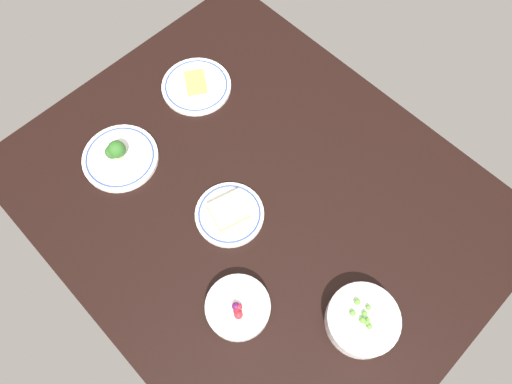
# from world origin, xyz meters

# --- Properties ---
(dining_table) EXTENTS (1.26, 1.02, 0.04)m
(dining_table) POSITION_xyz_m (0.00, 0.00, 0.02)
(dining_table) COLOR black
(dining_table) RESTS_ON ground
(bowl_peas) EXTENTS (0.17, 0.17, 0.07)m
(bowl_peas) POSITION_xyz_m (-0.41, 0.06, 0.07)
(bowl_peas) COLOR white
(bowl_peas) RESTS_ON dining_table
(plate_broccoli) EXTENTS (0.21, 0.21, 0.08)m
(plate_broccoli) POSITION_xyz_m (0.34, 0.19, 0.06)
(plate_broccoli) COLOR white
(plate_broccoli) RESTS_ON dining_table
(bowl_berries) EXTENTS (0.16, 0.16, 0.06)m
(bowl_berries) POSITION_xyz_m (-0.19, 0.24, 0.06)
(bowl_berries) COLOR white
(bowl_berries) RESTS_ON dining_table
(plate_cheese) EXTENTS (0.21, 0.21, 0.04)m
(plate_cheese) POSITION_xyz_m (0.38, -0.12, 0.05)
(plate_cheese) COLOR white
(plate_cheese) RESTS_ON dining_table
(plate_sandwich) EXTENTS (0.18, 0.18, 0.05)m
(plate_sandwich) POSITION_xyz_m (0.01, 0.09, 0.05)
(plate_sandwich) COLOR white
(plate_sandwich) RESTS_ON dining_table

